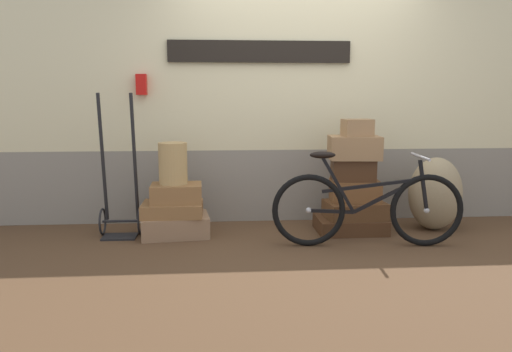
# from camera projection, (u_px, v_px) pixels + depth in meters

# --- Properties ---
(ground) EXTENTS (9.55, 5.20, 0.06)m
(ground) POSITION_uv_depth(u_px,v_px,m) (309.00, 244.00, 4.48)
(ground) COLOR #513823
(station_building) EXTENTS (7.55, 0.74, 2.36)m
(station_building) POSITION_uv_depth(u_px,v_px,m) (297.00, 106.00, 5.12)
(station_building) COLOR gray
(station_building) RESTS_ON ground
(suitcase_0) EXTENTS (0.65, 0.50, 0.19)m
(suitcase_0) POSITION_uv_depth(u_px,v_px,m) (175.00, 225.00, 4.63)
(suitcase_0) COLOR #937051
(suitcase_0) RESTS_ON ground
(suitcase_1) EXTENTS (0.55, 0.40, 0.12)m
(suitcase_1) POSITION_uv_depth(u_px,v_px,m) (173.00, 209.00, 4.59)
(suitcase_1) COLOR olive
(suitcase_1) RESTS_ON suitcase_0
(suitcase_2) EXTENTS (0.47, 0.36, 0.17)m
(suitcase_2) POSITION_uv_depth(u_px,v_px,m) (176.00, 193.00, 4.58)
(suitcase_2) COLOR olive
(suitcase_2) RESTS_ON suitcase_1
(suitcase_3) EXTENTS (0.64, 0.48, 0.14)m
(suitcase_3) POSITION_uv_depth(u_px,v_px,m) (350.00, 224.00, 4.77)
(suitcase_3) COLOR #4C2D19
(suitcase_3) RESTS_ON ground
(suitcase_4) EXTENTS (0.58, 0.43, 0.16)m
(suitcase_4) POSITION_uv_depth(u_px,v_px,m) (355.00, 210.00, 4.72)
(suitcase_4) COLOR brown
(suitcase_4) RESTS_ON suitcase_3
(suitcase_5) EXTENTS (0.48, 0.37, 0.20)m
(suitcase_5) POSITION_uv_depth(u_px,v_px,m) (355.00, 191.00, 4.73)
(suitcase_5) COLOR brown
(suitcase_5) RESTS_ON suitcase_4
(suitcase_6) EXTENTS (0.42, 0.31, 0.20)m
(suitcase_6) POSITION_uv_depth(u_px,v_px,m) (353.00, 170.00, 4.70)
(suitcase_6) COLOR #4C2D19
(suitcase_6) RESTS_ON suitcase_5
(suitcase_7) EXTENTS (0.50, 0.38, 0.22)m
(suitcase_7) POSITION_uv_depth(u_px,v_px,m) (354.00, 148.00, 4.66)
(suitcase_7) COLOR #9E754C
(suitcase_7) RESTS_ON suitcase_6
(suitcase_8) EXTENTS (0.28, 0.22, 0.16)m
(suitcase_8) POSITION_uv_depth(u_px,v_px,m) (357.00, 128.00, 4.60)
(suitcase_8) COLOR #9E754C
(suitcase_8) RESTS_ON suitcase_7
(wicker_basket) EXTENTS (0.26, 0.26, 0.38)m
(wicker_basket) POSITION_uv_depth(u_px,v_px,m) (173.00, 163.00, 4.54)
(wicker_basket) COLOR tan
(wicker_basket) RESTS_ON suitcase_2
(luggage_trolley) EXTENTS (0.37, 0.35, 1.32)m
(luggage_trolley) POSITION_uv_depth(u_px,v_px,m) (120.00, 200.00, 4.60)
(luggage_trolley) COLOR black
(luggage_trolley) RESTS_ON ground
(burlap_sack) EXTENTS (0.51, 0.43, 0.71)m
(burlap_sack) POSITION_uv_depth(u_px,v_px,m) (435.00, 194.00, 4.80)
(burlap_sack) COLOR #9E8966
(burlap_sack) RESTS_ON ground
(bicycle) EXTENTS (1.65, 0.46, 0.83)m
(bicycle) POSITION_uv_depth(u_px,v_px,m) (367.00, 208.00, 4.26)
(bicycle) COLOR black
(bicycle) RESTS_ON ground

